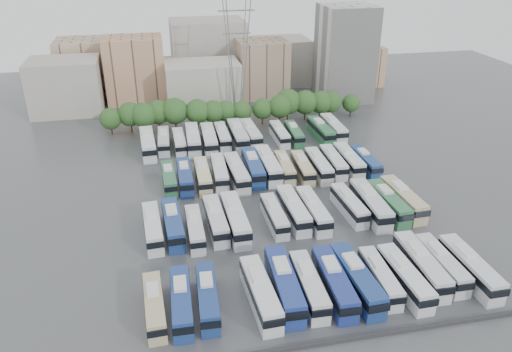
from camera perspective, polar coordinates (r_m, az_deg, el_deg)
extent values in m
plane|color=#424447|center=(88.23, 2.30, -3.51)|extent=(220.00, 220.00, 0.00)
cube|color=#2D2D30|center=(62.84, 9.92, -17.97)|extent=(56.00, 0.50, 0.50)
cylinder|color=black|center=(124.32, -16.15, 5.04)|extent=(0.36, 0.36, 2.13)
sphere|color=#234C1E|center=(123.36, -16.32, 6.30)|extent=(5.12, 5.12, 5.12)
cylinder|color=black|center=(124.64, -14.04, 5.43)|extent=(0.36, 0.36, 2.43)
sphere|color=#234C1E|center=(123.55, -14.20, 6.86)|extent=(5.84, 5.84, 5.84)
cylinder|color=black|center=(123.10, -12.57, 5.33)|extent=(0.36, 0.36, 2.45)
sphere|color=#234C1E|center=(122.00, -12.72, 6.79)|extent=(5.88, 5.88, 5.88)
cylinder|color=black|center=(124.55, -10.98, 5.73)|extent=(0.36, 0.36, 2.45)
sphere|color=#234C1E|center=(123.46, -11.11, 7.17)|extent=(5.87, 5.87, 5.87)
cylinder|color=black|center=(123.64, -9.14, 5.77)|extent=(0.36, 0.36, 2.64)
sphere|color=#234C1E|center=(122.47, -9.26, 7.35)|extent=(6.34, 6.34, 6.34)
cylinder|color=black|center=(123.51, -6.64, 5.87)|extent=(0.36, 0.36, 2.47)
sphere|color=#234C1E|center=(122.40, -6.72, 7.34)|extent=(5.92, 5.92, 5.92)
cylinder|color=black|center=(124.17, -4.85, 6.02)|extent=(0.36, 0.36, 2.27)
sphere|color=#234C1E|center=(123.15, -4.90, 7.36)|extent=(5.45, 5.45, 5.45)
cylinder|color=black|center=(125.13, -3.44, 6.19)|extent=(0.36, 0.36, 2.13)
sphere|color=#234C1E|center=(124.18, -3.47, 7.44)|extent=(5.10, 5.10, 5.10)
cylinder|color=black|center=(125.46, -1.63, 6.26)|extent=(0.36, 0.36, 2.05)
sphere|color=#234C1E|center=(124.55, -1.65, 7.47)|extent=(4.92, 4.92, 4.92)
cylinder|color=black|center=(126.26, 0.73, 6.42)|extent=(0.36, 0.36, 2.14)
sphere|color=#234C1E|center=(125.31, 0.74, 7.68)|extent=(5.14, 5.14, 5.14)
cylinder|color=black|center=(126.65, 2.71, 6.53)|extent=(0.36, 0.36, 2.42)
sphere|color=#234C1E|center=(125.59, 2.74, 7.94)|extent=(5.82, 5.82, 5.82)
cylinder|color=black|center=(128.72, 3.62, 6.90)|extent=(0.36, 0.36, 2.73)
sphere|color=#234C1E|center=(127.56, 3.66, 8.47)|extent=(6.55, 6.55, 6.55)
cylinder|color=black|center=(129.70, 5.58, 6.94)|extent=(0.36, 0.36, 2.55)
sphere|color=#234C1E|center=(128.61, 5.65, 8.39)|extent=(6.11, 6.11, 6.11)
cylinder|color=black|center=(131.04, 7.33, 7.02)|extent=(0.36, 0.36, 2.41)
sphere|color=#234C1E|center=(130.02, 7.41, 8.38)|extent=(5.78, 5.78, 5.78)
cylinder|color=black|center=(132.22, 8.49, 7.10)|extent=(0.36, 0.36, 2.32)
sphere|color=#234C1E|center=(131.24, 8.58, 8.39)|extent=(5.57, 5.57, 5.57)
cylinder|color=black|center=(134.15, 10.73, 7.12)|extent=(0.36, 0.36, 1.94)
sphere|color=#234C1E|center=(133.34, 10.82, 8.18)|extent=(4.65, 4.65, 4.65)
cube|color=#9E998E|center=(142.96, -20.89, 9.58)|extent=(18.00, 14.00, 14.00)
cube|color=tan|center=(146.52, -13.66, 11.73)|extent=(16.00, 12.00, 18.00)
cube|color=#ADA89E|center=(140.08, -6.09, 10.39)|extent=(20.00, 14.00, 12.00)
cube|color=gray|center=(148.06, 0.70, 12.19)|extent=(14.00, 12.00, 16.00)
cube|color=gray|center=(158.84, -5.51, 13.78)|extent=(22.00, 16.00, 20.00)
cube|color=tan|center=(157.53, -18.77, 11.69)|extent=(16.00, 14.00, 16.00)
cube|color=#A39E93|center=(161.45, 2.60, 12.97)|extent=(18.00, 14.00, 14.00)
cube|color=tan|center=(163.72, 11.49, 12.32)|extent=(14.00, 12.00, 12.00)
cube|color=gray|center=(153.32, -9.69, 11.16)|extent=(12.00, 10.00, 10.00)
cube|color=silver|center=(145.82, 10.13, 13.60)|extent=(14.00, 14.00, 26.00)
cylinder|color=slate|center=(126.61, -2.94, 13.95)|extent=(2.90, 2.91, 33.83)
cylinder|color=slate|center=(130.48, -3.22, 14.30)|extent=(2.90, 2.91, 33.83)
cylinder|color=slate|center=(127.28, -1.10, 14.04)|extent=(2.90, 2.91, 33.83)
cylinder|color=slate|center=(131.13, -1.44, 14.40)|extent=(2.90, 2.91, 33.83)
cube|color=slate|center=(127.24, -2.25, 18.37)|extent=(9.00, 0.30, 0.30)
cube|color=slate|center=(128.08, -2.21, 15.96)|extent=(7.00, 0.30, 0.30)
cube|color=tan|center=(65.58, -11.52, -14.44)|extent=(2.69, 10.70, 3.01)
cube|color=black|center=(65.11, -11.56, -14.13)|extent=(2.80, 10.87, 0.88)
cube|color=silver|center=(65.54, -11.73, -12.56)|extent=(1.62, 2.89, 0.39)
cube|color=navy|center=(65.46, -8.51, -14.10)|extent=(2.75, 11.46, 3.23)
cube|color=black|center=(64.96, -8.54, -13.77)|extent=(2.87, 11.64, 0.95)
cube|color=silver|center=(65.43, -8.68, -12.08)|extent=(1.70, 3.08, 0.42)
cube|color=navy|center=(65.82, -5.55, -13.68)|extent=(2.91, 11.28, 3.17)
cube|color=black|center=(65.33, -5.57, -13.35)|extent=(3.03, 11.45, 0.93)
cube|color=silver|center=(65.80, -5.71, -11.71)|extent=(1.72, 3.05, 0.41)
cube|color=silver|center=(65.82, 0.51, -13.33)|extent=(3.19, 12.51, 3.52)
cube|color=black|center=(65.28, 0.55, -12.96)|extent=(3.32, 12.71, 1.03)
cube|color=silver|center=(65.77, 0.16, -11.17)|extent=(1.90, 3.38, 0.45)
cube|color=navy|center=(67.08, 3.22, -12.38)|extent=(3.27, 13.26, 3.73)
cube|color=black|center=(66.52, 3.27, -11.99)|extent=(3.41, 13.46, 1.10)
cube|color=silver|center=(67.08, 2.96, -10.11)|extent=(1.99, 3.58, 0.48)
cube|color=silver|center=(67.54, 6.02, -12.41)|extent=(2.82, 11.88, 3.35)
cube|color=black|center=(67.03, 6.08, -12.06)|extent=(2.95, 12.06, 0.98)
cube|color=silver|center=(67.51, 5.75, -10.39)|extent=(1.76, 3.19, 0.43)
cube|color=navy|center=(68.25, 8.89, -12.02)|extent=(3.10, 12.65, 3.56)
cube|color=black|center=(67.72, 8.97, -11.65)|extent=(3.23, 12.84, 1.05)
cube|color=silver|center=(68.23, 8.59, -9.90)|extent=(1.89, 3.41, 0.46)
cube|color=navy|center=(69.22, 11.40, -11.60)|extent=(3.20, 12.95, 3.64)
cube|color=black|center=(68.69, 11.50, -11.22)|extent=(3.34, 13.15, 1.07)
cube|color=silver|center=(69.16, 11.00, -9.48)|extent=(1.95, 3.49, 0.47)
cube|color=silver|center=(70.76, 13.95, -11.25)|extent=(2.67, 10.90, 3.07)
cube|color=black|center=(70.32, 14.04, -10.93)|extent=(2.78, 11.06, 0.90)
cube|color=silver|center=(70.74, 13.68, -9.49)|extent=(1.63, 2.94, 0.40)
cube|color=silver|center=(71.34, 16.58, -11.13)|extent=(2.86, 11.96, 3.37)
cube|color=black|center=(70.86, 16.70, -10.78)|extent=(2.98, 12.14, 0.99)
cube|color=silver|center=(71.27, 16.20, -9.22)|extent=(1.77, 3.22, 0.44)
cube|color=silver|center=(74.13, 18.31, -9.74)|extent=(3.01, 12.67, 3.57)
cube|color=black|center=(73.64, 18.44, -9.38)|extent=(3.14, 12.86, 1.05)
cube|color=silver|center=(74.14, 17.98, -7.79)|extent=(1.87, 3.41, 0.46)
cube|color=silver|center=(75.62, 20.40, -9.48)|extent=(2.48, 11.48, 3.25)
cube|color=black|center=(75.18, 20.52, -9.15)|extent=(2.59, 11.65, 0.96)
cube|color=silver|center=(75.59, 20.06, -7.75)|extent=(1.64, 3.06, 0.42)
cube|color=silver|center=(76.06, 23.23, -9.70)|extent=(2.72, 12.40, 3.51)
cube|color=black|center=(75.59, 23.39, -9.34)|extent=(2.84, 12.59, 1.03)
cube|color=silver|center=(76.00, 22.86, -7.84)|extent=(1.78, 3.31, 0.45)
cube|color=silver|center=(80.57, -11.71, -5.85)|extent=(3.09, 11.84, 3.32)
cube|color=black|center=(80.12, -11.75, -5.52)|extent=(3.22, 12.02, 0.98)
cube|color=silver|center=(80.88, -11.91, -4.19)|extent=(1.82, 3.21, 0.43)
cube|color=navy|center=(80.80, -9.46, -5.50)|extent=(3.09, 12.18, 3.42)
cube|color=black|center=(80.33, -9.49, -5.16)|extent=(3.22, 12.37, 1.01)
cube|color=silver|center=(81.12, -9.67, -3.79)|extent=(1.85, 3.29, 0.44)
cube|color=silver|center=(79.44, -6.99, -6.07)|extent=(2.34, 10.84, 3.07)
cube|color=black|center=(79.01, -7.00, -5.76)|extent=(2.45, 11.01, 0.90)
cube|color=silver|center=(79.70, -7.14, -4.50)|extent=(1.55, 2.90, 0.40)
cube|color=silver|center=(81.04, -4.63, -5.11)|extent=(2.88, 12.02, 3.39)
cube|color=black|center=(80.58, -4.63, -4.77)|extent=(3.01, 12.20, 1.00)
cube|color=silver|center=(81.36, -4.85, -3.42)|extent=(1.78, 3.23, 0.44)
cube|color=silver|center=(80.83, -2.39, -5.01)|extent=(2.97, 13.05, 3.69)
cube|color=black|center=(80.33, -2.38, -4.63)|extent=(3.10, 13.25, 1.08)
cube|color=silver|center=(81.17, -2.63, -3.17)|extent=(1.90, 3.50, 0.48)
cube|color=silver|center=(82.35, 2.12, -4.61)|extent=(2.44, 10.88, 3.07)
cube|color=black|center=(81.94, 2.15, -4.31)|extent=(2.55, 11.04, 0.90)
cube|color=silver|center=(82.62, 1.90, -3.11)|extent=(1.57, 2.91, 0.40)
cube|color=silver|center=(83.76, 4.26, -3.93)|extent=(2.91, 12.44, 3.51)
cube|color=black|center=(83.30, 4.31, -3.58)|extent=(3.03, 12.62, 1.03)
cube|color=silver|center=(84.08, 4.00, -2.25)|extent=(1.83, 3.34, 0.45)
cube|color=silver|center=(83.95, 6.54, -4.00)|extent=(2.72, 12.10, 3.42)
cube|color=black|center=(83.50, 6.59, -3.66)|extent=(2.84, 12.28, 1.01)
cube|color=silver|center=(84.25, 6.28, -2.36)|extent=(1.75, 3.24, 0.44)
cube|color=silver|center=(86.71, 10.59, -3.34)|extent=(2.86, 11.35, 3.19)
cube|color=black|center=(86.31, 10.66, -3.03)|extent=(2.98, 11.53, 0.94)
cube|color=silver|center=(86.97, 10.32, -1.87)|extent=(1.72, 3.07, 0.41)
cube|color=silver|center=(87.10, 12.91, -3.23)|extent=(3.17, 13.29, 3.75)
cube|color=black|center=(86.63, 13.00, -2.87)|extent=(3.31, 13.49, 1.10)
cube|color=silver|center=(87.44, 12.65, -1.50)|extent=(1.97, 3.58, 0.48)
cube|color=#2F6F45|center=(88.62, 14.84, -3.03)|extent=(3.01, 12.27, 3.45)
cube|color=black|center=(88.19, 14.93, -2.71)|extent=(3.14, 12.45, 1.02)
cube|color=silver|center=(88.89, 14.54, -1.48)|extent=(1.84, 3.31, 0.45)
cube|color=#C4B287|center=(90.42, 16.42, -2.60)|extent=(3.12, 12.62, 3.55)
cube|color=black|center=(89.99, 16.52, -2.26)|extent=(3.25, 12.81, 1.04)
cube|color=silver|center=(90.70, 16.11, -1.03)|extent=(1.90, 3.40, 0.46)
cube|color=#2D6942|center=(95.79, -9.91, -0.34)|extent=(2.58, 10.95, 3.09)
cube|color=black|center=(95.41, -9.93, -0.06)|extent=(2.69, 11.12, 0.91)
cube|color=silver|center=(96.27, -10.05, 0.94)|extent=(1.61, 2.94, 0.40)
cube|color=navy|center=(95.86, -8.13, -0.12)|extent=(2.58, 11.68, 3.30)
cube|color=black|center=(95.45, -8.15, 0.19)|extent=(2.70, 11.85, 0.97)
cube|color=silver|center=(96.38, -8.26, 1.25)|extent=(1.68, 3.12, 0.43)
cube|color=beige|center=(95.83, -6.10, -0.02)|extent=(2.57, 11.51, 3.25)
cube|color=black|center=(95.43, -6.11, 0.28)|extent=(2.69, 11.68, 0.96)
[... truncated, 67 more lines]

